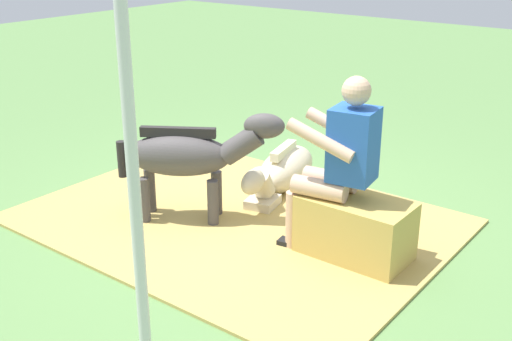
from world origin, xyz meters
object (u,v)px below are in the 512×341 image
Objects in this scene: hay_bale at (355,229)px; person_seated at (337,159)px; pony_standing at (190,156)px; tent_pole_left at (134,186)px; pony_lying at (282,171)px.

hay_bale is 0.59× the size of person_seated.
hay_bale is 0.66× the size of pony_standing.
pony_standing is at bearing -53.46° from tent_pole_left.
pony_lying is 0.59× the size of tent_pole_left.
pony_lying is (-0.22, -0.96, -0.37)m from pony_standing.
tent_pole_left is at bearing 85.94° from hay_bale.
tent_pole_left is (-0.03, 1.89, 0.42)m from person_seated.
tent_pole_left is at bearing 126.54° from pony_standing.
tent_pole_left reaches higher than hay_bale.
person_seated is 1.35m from pony_lying.
tent_pole_left is at bearing 90.79° from person_seated.
tent_pole_left is at bearing 111.04° from pony_lying.
person_seated is 1.94m from tent_pole_left.
tent_pole_left is (-1.01, 2.63, 0.96)m from pony_lying.
hay_bale is 1.36m from pony_lying.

